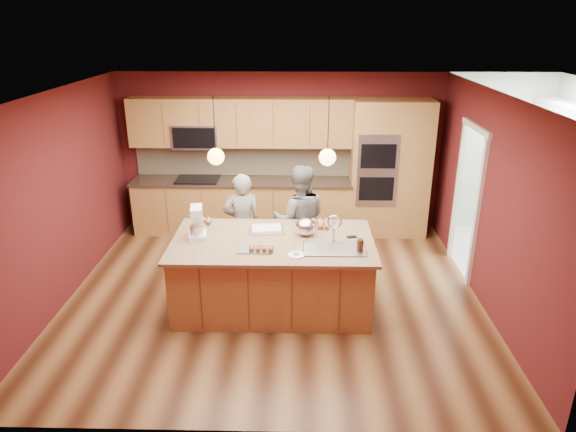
{
  "coord_description": "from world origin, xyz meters",
  "views": [
    {
      "loc": [
        0.34,
        -6.15,
        3.55
      ],
      "look_at": [
        0.2,
        -0.1,
        1.18
      ],
      "focal_mm": 32.0,
      "sensor_mm": 36.0,
      "label": 1
    }
  ],
  "objects_px": {
    "mixing_bowl": "(306,227)",
    "stand_mixer": "(197,224)",
    "island": "(274,272)",
    "person_left": "(242,224)",
    "person_right": "(300,220)"
  },
  "relations": [
    {
      "from": "mixing_bowl",
      "to": "stand_mixer",
      "type": "bearing_deg",
      "value": -175.28
    },
    {
      "from": "person_right",
      "to": "stand_mixer",
      "type": "relative_size",
      "value": 4.0
    },
    {
      "from": "person_right",
      "to": "island",
      "type": "bearing_deg",
      "value": 69.67
    },
    {
      "from": "island",
      "to": "stand_mixer",
      "type": "height_order",
      "value": "stand_mixer"
    },
    {
      "from": "person_right",
      "to": "person_left",
      "type": "bearing_deg",
      "value": -1.73
    },
    {
      "from": "person_right",
      "to": "stand_mixer",
      "type": "distance_m",
      "value": 1.6
    },
    {
      "from": "person_right",
      "to": "mixing_bowl",
      "type": "relative_size",
      "value": 6.01
    },
    {
      "from": "stand_mixer",
      "to": "mixing_bowl",
      "type": "bearing_deg",
      "value": -3.97
    },
    {
      "from": "island",
      "to": "mixing_bowl",
      "type": "bearing_deg",
      "value": 24.09
    },
    {
      "from": "island",
      "to": "person_right",
      "type": "bearing_deg",
      "value": 71.4
    },
    {
      "from": "island",
      "to": "person_left",
      "type": "distance_m",
      "value": 1.12
    },
    {
      "from": "person_left",
      "to": "person_right",
      "type": "height_order",
      "value": "person_right"
    },
    {
      "from": "person_left",
      "to": "mixing_bowl",
      "type": "bearing_deg",
      "value": 125.45
    },
    {
      "from": "island",
      "to": "person_left",
      "type": "relative_size",
      "value": 1.68
    },
    {
      "from": "stand_mixer",
      "to": "mixing_bowl",
      "type": "distance_m",
      "value": 1.37
    }
  ]
}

